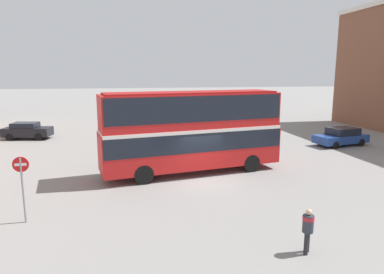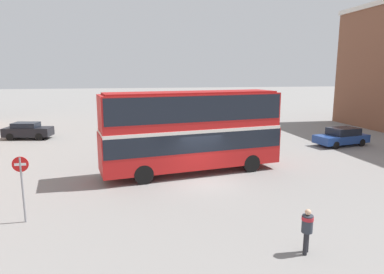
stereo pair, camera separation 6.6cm
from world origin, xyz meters
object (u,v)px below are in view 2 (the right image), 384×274
Objects in this scene: pedestrian_foreground at (307,227)px; parked_car_kerb_far at (28,131)px; no_entry_sign at (22,179)px; parked_car_kerb_near at (342,137)px; double_decker_bus at (192,127)px.

parked_car_kerb_far is (-14.84, 23.66, -0.18)m from pedestrian_foreground.
parked_car_kerb_near is at bearing 26.69° from no_entry_sign.
double_decker_bus is at bearing 10.51° from parked_car_kerb_near.
no_entry_sign is at bearing 16.96° from pedestrian_foreground.
parked_car_kerb_far is at bearing 123.91° from double_decker_bus.
double_decker_bus reaches higher than no_entry_sign.
pedestrian_foreground is (1.99, -10.13, -1.87)m from double_decker_bus.
double_decker_bus is 2.53× the size of parked_car_kerb_far.
parked_car_kerb_near is at bearing -7.34° from parked_car_kerb_far.
no_entry_sign is at bearing -66.45° from parked_car_kerb_far.
parked_car_kerb_near is at bearing 11.63° from double_decker_bus.
parked_car_kerb_far is at bearing -16.99° from pedestrian_foreground.
pedestrian_foreground is 11.06m from no_entry_sign.
double_decker_bus is at bearing -37.99° from pedestrian_foreground.
parked_car_kerb_near is 1.73× the size of no_entry_sign.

